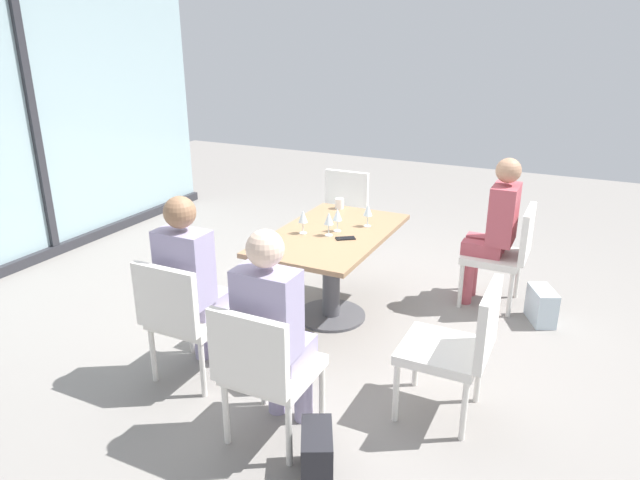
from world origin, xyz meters
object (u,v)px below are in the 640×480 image
cell_phone_on_table (345,238)px  handbag_0 (276,363)px  wine_glass_3 (303,217)px  coffee_cup (339,204)px  wine_glass_0 (329,219)px  chair_far_left (184,313)px  person_front_right (495,225)px  person_far_left (192,278)px  handbag_1 (542,306)px  handbag_2 (317,454)px  chair_front_left (459,343)px  chair_far_right (340,211)px  wine_glass_2 (337,215)px  chair_front_right (506,250)px  person_side_end (274,324)px  dining_table_main (331,254)px  chair_side_end (264,366)px  wine_glass_1 (368,210)px

cell_phone_on_table → handbag_0: cell_phone_on_table is taller
wine_glass_3 → coffee_cup: wine_glass_3 is taller
wine_glass_0 → cell_phone_on_table: bearing=-94.8°
chair_far_left → cell_phone_on_table: chair_far_left is taller
person_front_right → person_far_left: bearing=141.4°
coffee_cup → handbag_1: (0.06, -1.75, -0.64)m
handbag_2 → chair_far_left: bearing=43.5°
person_far_left → person_front_right: bearing=-38.6°
handbag_1 → wine_glass_3: bearing=88.4°
handbag_0 → handbag_2: bearing=-113.0°
chair_front_left → wine_glass_3: wine_glass_3 is taller
wine_glass_3 → coffee_cup: bearing=1.3°
chair_far_right → wine_glass_2: wine_glass_2 is taller
chair_front_right → chair_front_left: same height
cell_phone_on_table → chair_far_right: bearing=-10.1°
person_side_end → cell_phone_on_table: 1.35m
person_far_left → dining_table_main: bearing=-22.7°
wine_glass_2 → dining_table_main: bearing=145.2°
wine_glass_0 → handbag_0: 1.17m
person_front_right → handbag_1: 0.74m
person_side_end → handbag_2: size_ratio=4.20×
cell_phone_on_table → handbag_0: bearing=138.6°
chair_side_end → coffee_cup: size_ratio=9.67×
chair_far_left → wine_glass_2: bearing=-21.4°
person_side_end → wine_glass_0: (1.35, 0.30, 0.16)m
wine_glass_3 → handbag_1: wine_glass_3 is taller
coffee_cup → chair_far_right: bearing=23.0°
wine_glass_3 → person_far_left: bearing=164.2°
cell_phone_on_table → handbag_2: cell_phone_on_table is taller
wine_glass_3 → coffee_cup: size_ratio=2.06×
wine_glass_3 → handbag_2: size_ratio=0.62×
wine_glass_2 → person_front_right: bearing=-53.3°
dining_table_main → cell_phone_on_table: size_ratio=9.69×
chair_front_left → wine_glass_1: size_ratio=4.70×
wine_glass_1 → handbag_2: wine_glass_1 is taller
wine_glass_2 → handbag_2: 1.95m
wine_glass_3 → cell_phone_on_table: 0.37m
coffee_cup → person_far_left: bearing=171.2°
chair_front_right → handbag_1: bearing=-116.8°
chair_far_left → handbag_0: chair_far_left is taller
person_front_right → handbag_0: (-1.83, 1.03, -0.56)m
person_front_right → chair_front_right: bearing=-90.0°
chair_front_right → wine_glass_2: 1.46m
cell_phone_on_table → handbag_2: bearing=163.3°
wine_glass_0 → handbag_2: 1.86m
dining_table_main → chair_side_end: (-1.54, -0.31, -0.05)m
person_far_left → handbag_2: person_far_left is taller
person_side_end → handbag_2: bearing=-121.1°
handbag_0 → handbag_2: same height
person_far_left → cell_phone_on_table: bearing=-31.2°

